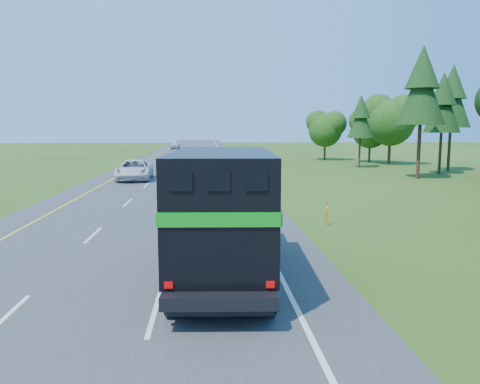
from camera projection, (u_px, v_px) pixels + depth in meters
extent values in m
cube|color=#38383A|center=(178.00, 172.00, 50.29)|extent=(15.00, 260.00, 0.04)
cube|color=yellow|center=(126.00, 172.00, 49.91)|extent=(0.15, 260.00, 0.01)
cube|color=white|center=(229.00, 171.00, 50.66)|extent=(0.15, 260.00, 0.01)
cylinder|color=black|center=(195.00, 232.00, 18.41)|extent=(0.46, 1.25, 1.23)
cylinder|color=black|center=(255.00, 231.00, 18.45)|extent=(0.46, 1.25, 1.23)
cylinder|color=black|center=(180.00, 274.00, 13.08)|extent=(0.46, 1.25, 1.23)
cylinder|color=black|center=(264.00, 273.00, 13.11)|extent=(0.46, 1.25, 1.23)
cylinder|color=black|center=(174.00, 290.00, 11.74)|extent=(0.46, 1.25, 1.23)
cylinder|color=black|center=(267.00, 290.00, 11.78)|extent=(0.46, 1.25, 1.23)
cube|color=black|center=(223.00, 252.00, 14.85)|extent=(3.17, 9.10, 0.31)
cube|color=black|center=(225.00, 198.00, 18.13)|extent=(2.85, 2.16, 2.13)
cube|color=black|center=(225.00, 181.00, 19.08)|extent=(2.47, 0.20, 0.67)
cube|color=black|center=(222.00, 203.00, 13.84)|extent=(3.15, 6.65, 3.08)
cube|color=#089615|center=(219.00, 220.00, 10.58)|extent=(2.80, 0.19, 0.34)
cube|color=#089615|center=(174.00, 198.00, 13.80)|extent=(0.39, 6.50, 0.34)
cube|color=#089615|center=(270.00, 198.00, 13.85)|extent=(0.39, 6.50, 0.34)
cube|color=black|center=(181.00, 181.00, 10.45)|extent=(0.51, 0.07, 0.45)
cube|color=black|center=(219.00, 181.00, 10.46)|extent=(0.51, 0.07, 0.45)
cube|color=black|center=(256.00, 181.00, 10.47)|extent=(0.51, 0.07, 0.45)
cube|color=black|center=(220.00, 313.00, 11.02)|extent=(2.58, 0.27, 0.11)
cube|color=#B20505|center=(168.00, 285.00, 10.77)|extent=(0.20, 0.06, 0.16)
cube|color=#B20505|center=(270.00, 285.00, 10.81)|extent=(0.20, 0.06, 0.16)
imported|color=silver|center=(135.00, 170.00, 42.19)|extent=(3.28, 6.60, 1.80)
imported|color=#B9B9C0|center=(175.00, 145.00, 103.53)|extent=(2.04, 4.83, 1.63)
cube|color=orange|center=(327.00, 214.00, 22.60)|extent=(0.09, 0.04, 1.17)
cube|color=white|center=(327.00, 207.00, 22.56)|extent=(0.10, 0.05, 0.13)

